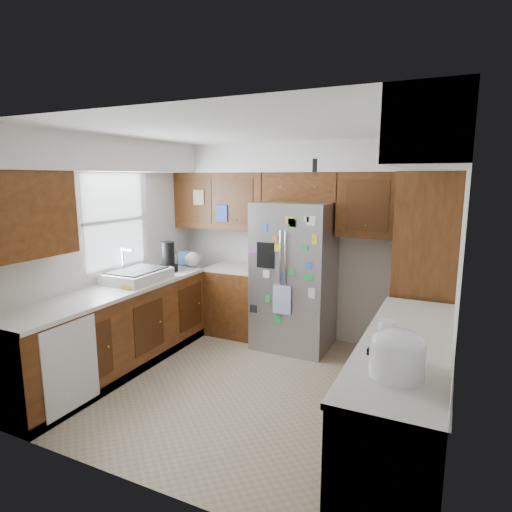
{
  "coord_description": "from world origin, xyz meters",
  "views": [
    {
      "loc": [
        1.77,
        -3.62,
        2.09
      ],
      "look_at": [
        -0.12,
        0.35,
        1.28
      ],
      "focal_mm": 30.0,
      "sensor_mm": 36.0,
      "label": 1
    }
  ],
  "objects_px": {
    "paper_towel": "(387,339)",
    "fridge": "(294,276)",
    "pantry": "(426,274)",
    "rice_cooker": "(397,352)"
  },
  "relations": [
    {
      "from": "paper_towel",
      "to": "fridge",
      "type": "bearing_deg",
      "value": 124.46
    },
    {
      "from": "fridge",
      "to": "paper_towel",
      "type": "bearing_deg",
      "value": -55.54
    },
    {
      "from": "pantry",
      "to": "paper_towel",
      "type": "distance_m",
      "value": 1.99
    },
    {
      "from": "pantry",
      "to": "fridge",
      "type": "distance_m",
      "value": 1.51
    },
    {
      "from": "rice_cooker",
      "to": "paper_towel",
      "type": "relative_size",
      "value": 1.34
    },
    {
      "from": "pantry",
      "to": "rice_cooker",
      "type": "distance_m",
      "value": 2.25
    },
    {
      "from": "rice_cooker",
      "to": "paper_towel",
      "type": "height_order",
      "value": "rice_cooker"
    },
    {
      "from": "pantry",
      "to": "fridge",
      "type": "xyz_separation_m",
      "value": [
        -1.5,
        0.05,
        -0.17
      ]
    },
    {
      "from": "fridge",
      "to": "paper_towel",
      "type": "height_order",
      "value": "fridge"
    },
    {
      "from": "fridge",
      "to": "pantry",
      "type": "bearing_deg",
      "value": -2.06
    }
  ]
}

